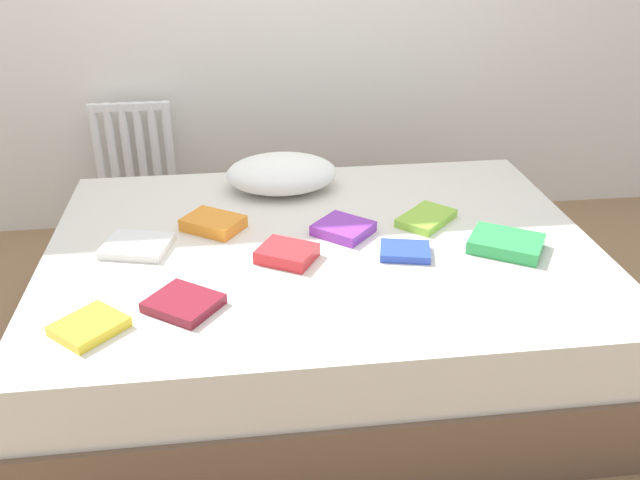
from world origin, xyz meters
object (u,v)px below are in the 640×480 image
(textbook_green, at_px, (506,244))
(textbook_purple, at_px, (343,229))
(textbook_yellow, at_px, (89,326))
(pillow, at_px, (282,173))
(textbook_maroon, at_px, (184,303))
(textbook_blue, at_px, (405,251))
(bed, at_px, (322,300))
(radiator, at_px, (135,159))
(textbook_orange, at_px, (213,223))
(textbook_red, at_px, (287,254))
(textbook_white, at_px, (137,246))
(textbook_lime, at_px, (426,218))

(textbook_green, bearing_deg, textbook_purple, -167.88)
(textbook_yellow, distance_m, textbook_purple, 0.98)
(pillow, relative_size, textbook_maroon, 2.34)
(textbook_green, bearing_deg, textbook_blue, -148.83)
(bed, xyz_separation_m, pillow, (-0.11, 0.50, 0.33))
(bed, distance_m, radiator, 1.45)
(textbook_blue, height_order, textbook_maroon, textbook_maroon)
(textbook_yellow, height_order, textbook_blue, textbook_yellow)
(bed, relative_size, textbook_blue, 11.64)
(textbook_blue, bearing_deg, textbook_purple, 146.82)
(pillow, height_order, textbook_yellow, pillow)
(textbook_green, bearing_deg, bed, -160.75)
(textbook_yellow, relative_size, textbook_maroon, 0.92)
(bed, height_order, textbook_orange, textbook_orange)
(textbook_red, distance_m, textbook_blue, 0.41)
(bed, distance_m, textbook_white, 0.71)
(textbook_maroon, bearing_deg, textbook_lime, 65.67)
(radiator, bearing_deg, textbook_maroon, -78.20)
(textbook_yellow, relative_size, textbook_green, 0.75)
(textbook_purple, height_order, textbook_maroon, textbook_purple)
(textbook_blue, bearing_deg, textbook_green, 12.05)
(textbook_orange, height_order, textbook_white, textbook_orange)
(textbook_white, relative_size, textbook_lime, 0.97)
(radiator, xyz_separation_m, textbook_orange, (0.42, -1.05, 0.11))
(bed, xyz_separation_m, textbook_purple, (0.09, 0.05, 0.27))
(radiator, relative_size, textbook_yellow, 3.23)
(textbook_orange, distance_m, textbook_blue, 0.73)
(textbook_red, height_order, textbook_purple, textbook_red)
(radiator, xyz_separation_m, textbook_blue, (1.08, -1.34, 0.10))
(textbook_red, bearing_deg, bed, 71.70)
(textbook_maroon, bearing_deg, pillow, 104.07)
(textbook_red, bearing_deg, textbook_purple, 68.24)
(textbook_green, distance_m, textbook_maroon, 1.14)
(pillow, distance_m, textbook_white, 0.73)
(textbook_green, relative_size, textbook_maroon, 1.23)
(textbook_blue, bearing_deg, textbook_maroon, -148.88)
(pillow, relative_size, textbook_white, 2.08)
(textbook_orange, bearing_deg, textbook_maroon, -64.50)
(bed, distance_m, textbook_lime, 0.51)
(textbook_lime, height_order, textbook_green, textbook_green)
(textbook_purple, xyz_separation_m, textbook_green, (0.55, -0.20, 0.00))
(textbook_orange, bearing_deg, textbook_red, -12.78)
(textbook_yellow, bearing_deg, textbook_purple, -12.91)
(textbook_white, relative_size, textbook_blue, 1.30)
(textbook_white, xyz_separation_m, textbook_lime, (1.07, 0.09, 0.00))
(bed, bearing_deg, textbook_blue, -26.96)
(textbook_lime, bearing_deg, pillow, 97.97)
(textbook_red, relative_size, textbook_yellow, 1.01)
(textbook_lime, bearing_deg, textbook_maroon, 163.90)
(textbook_white, bearing_deg, pillow, 55.65)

